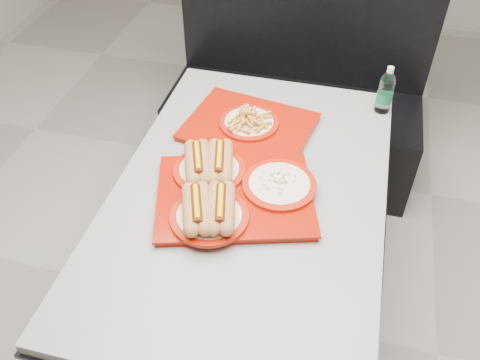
% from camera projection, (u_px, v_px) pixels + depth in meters
% --- Properties ---
extents(ground, '(6.00, 6.00, 0.00)m').
position_uv_depth(ground, '(247.00, 313.00, 2.22)').
color(ground, '#A29C91').
rests_on(ground, ground).
extents(diner_table, '(0.92, 1.42, 0.75)m').
position_uv_depth(diner_table, '(249.00, 223.00, 1.82)').
color(diner_table, black).
rests_on(diner_table, ground).
extents(booth_bench, '(1.30, 0.57, 1.35)m').
position_uv_depth(booth_bench, '(295.00, 99.00, 2.72)').
color(booth_bench, black).
rests_on(booth_bench, ground).
extents(tray_near, '(0.60, 0.53, 0.11)m').
position_uv_depth(tray_near, '(228.00, 190.00, 1.65)').
color(tray_near, '#921103').
rests_on(tray_near, diner_table).
extents(tray_far, '(0.52, 0.44, 0.09)m').
position_uv_depth(tray_far, '(249.00, 124.00, 1.93)').
color(tray_far, '#921103').
rests_on(tray_far, diner_table).
extents(water_bottle, '(0.06, 0.06, 0.20)m').
position_uv_depth(water_bottle, '(385.00, 92.00, 1.99)').
color(water_bottle, silver).
rests_on(water_bottle, diner_table).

